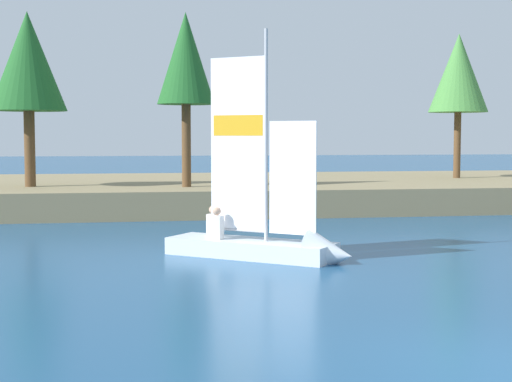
# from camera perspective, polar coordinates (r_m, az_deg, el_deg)

# --- Properties ---
(shore_bank) EXTENTS (80.00, 12.97, 0.98)m
(shore_bank) POSITION_cam_1_polar(r_m,az_deg,el_deg) (32.61, -1.01, -0.03)
(shore_bank) COLOR #897A56
(shore_bank) RESTS_ON ground
(shoreline_tree_left) EXTENTS (2.79, 2.79, 6.43)m
(shoreline_tree_left) POSITION_cam_1_polar(r_m,az_deg,el_deg) (29.60, -16.66, 9.18)
(shoreline_tree_left) COLOR brown
(shoreline_tree_left) RESTS_ON shore_bank
(shoreline_tree_midleft) EXTENTS (2.12, 2.12, 6.39)m
(shoreline_tree_midleft) POSITION_cam_1_polar(r_m,az_deg,el_deg) (28.43, -5.26, 9.70)
(shoreline_tree_midleft) COLOR brown
(shoreline_tree_midleft) RESTS_ON shore_bank
(shoreline_tree_centre) EXTENTS (2.61, 2.61, 6.39)m
(shoreline_tree_centre) POSITION_cam_1_polar(r_m,az_deg,el_deg) (35.36, 14.89, 8.45)
(shoreline_tree_centre) COLOR brown
(shoreline_tree_centre) RESTS_ON shore_bank
(sailboat) EXTENTS (4.37, 3.69, 5.68)m
(sailboat) POSITION_cam_1_polar(r_m,az_deg,el_deg) (17.83, 1.50, -3.76)
(sailboat) COLOR silver
(sailboat) RESTS_ON ground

